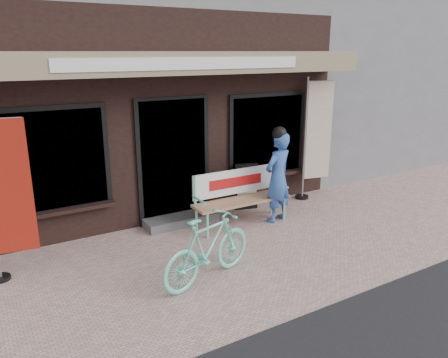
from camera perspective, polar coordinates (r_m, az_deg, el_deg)
ground at (r=6.37m, az=1.25°, el=-10.98°), size 70.00×70.00×0.00m
storefront at (r=10.21m, az=-14.16°, el=16.25°), size 7.00×6.77×6.00m
neighbor_right_near at (r=15.44m, az=18.10°, el=15.12°), size 10.00×7.00×5.60m
bench at (r=7.59m, az=1.96°, el=-1.82°), size 1.76×0.47×0.95m
person at (r=7.68m, az=7.04°, el=0.45°), size 0.67×0.53×1.70m
bicycle at (r=5.76m, az=-2.07°, el=-9.01°), size 1.59×0.84×0.92m
nobori_red at (r=6.22m, az=-26.40°, el=-2.06°), size 0.66×0.28×2.22m
nobori_cream at (r=8.99m, az=11.93°, el=5.37°), size 0.73×0.32×2.46m
menu_stand at (r=8.32m, az=2.94°, el=-0.93°), size 0.45×0.21×0.89m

